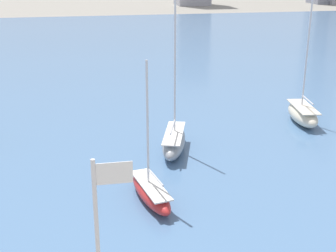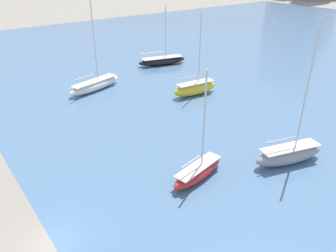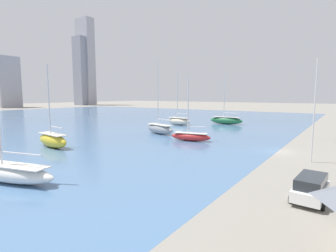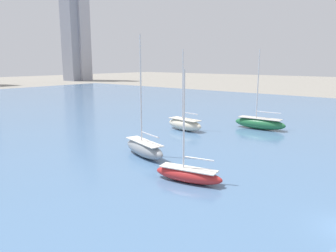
# 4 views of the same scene
# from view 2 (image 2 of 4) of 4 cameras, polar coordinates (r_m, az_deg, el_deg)

# --- Properties ---
(ground_plane) EXTENTS (500.00, 500.00, 0.00)m
(ground_plane) POSITION_cam_2_polar(r_m,az_deg,el_deg) (27.50, -19.41, -18.75)
(ground_plane) COLOR gray
(sailboat_white) EXTENTS (4.72, 10.22, 14.98)m
(sailboat_white) POSITION_cam_2_polar(r_m,az_deg,el_deg) (54.45, -12.60, 7.04)
(sailboat_white) COLOR white
(sailboat_white) RESTS_ON harbor_water
(sailboat_red) EXTENTS (3.07, 7.16, 10.83)m
(sailboat_red) POSITION_cam_2_polar(r_m,az_deg,el_deg) (31.94, 5.28, -7.81)
(sailboat_red) COLOR #B72828
(sailboat_red) RESTS_ON harbor_water
(sailboat_black) EXTENTS (4.84, 10.18, 11.17)m
(sailboat_black) POSITION_cam_2_polar(r_m,az_deg,el_deg) (66.78, -1.01, 11.32)
(sailboat_black) COLOR black
(sailboat_black) RESTS_ON harbor_water
(sailboat_yellow) EXTENTS (2.86, 7.74, 12.32)m
(sailboat_yellow) POSITION_cam_2_polar(r_m,az_deg,el_deg) (51.32, 4.74, 6.60)
(sailboat_yellow) COLOR yellow
(sailboat_yellow) RESTS_ON harbor_water
(sailboat_gray) EXTENTS (4.27, 8.20, 14.68)m
(sailboat_gray) POSITION_cam_2_polar(r_m,az_deg,el_deg) (36.16, 20.35, -4.57)
(sailboat_gray) COLOR gray
(sailboat_gray) RESTS_ON harbor_water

